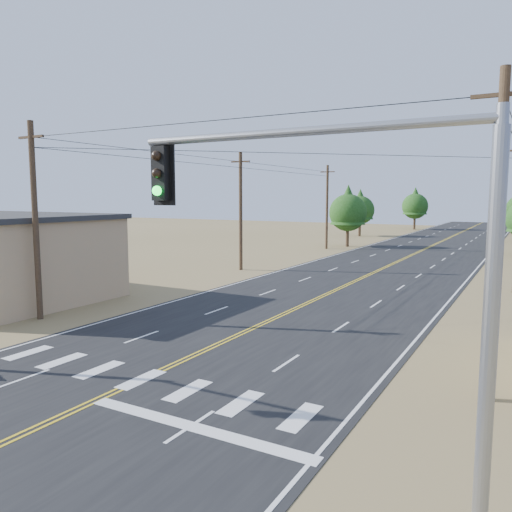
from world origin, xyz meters
The scene contains 9 objects.
road centered at (0.00, 30.00, 0.01)m, with size 15.00×200.00×0.02m, color black.
utility_pole_left_near centered at (-10.50, 12.00, 5.12)m, with size 1.80×0.30×10.00m.
utility_pole_left_mid centered at (-10.50, 32.00, 5.12)m, with size 1.80×0.30×10.00m.
utility_pole_left_far centered at (-10.50, 52.00, 5.12)m, with size 1.80×0.30×10.00m.
utility_pole_right_near centered at (10.50, 12.00, 5.12)m, with size 1.80×0.30×10.00m.
signal_mast_right centered at (8.96, 4.00, 5.22)m, with size 6.99×0.45×7.65m.
tree_left_near centered at (-9.20, 55.86, 4.76)m, with size 4.67×4.67×7.79m.
tree_left_mid centered at (-13.14, 73.12, 4.60)m, with size 4.52×4.52×7.53m.
tree_left_far centered at (-9.00, 94.10, 4.95)m, with size 4.86×4.86×8.10m.
Camera 1 is at (11.54, -4.43, 6.26)m, focal length 35.00 mm.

